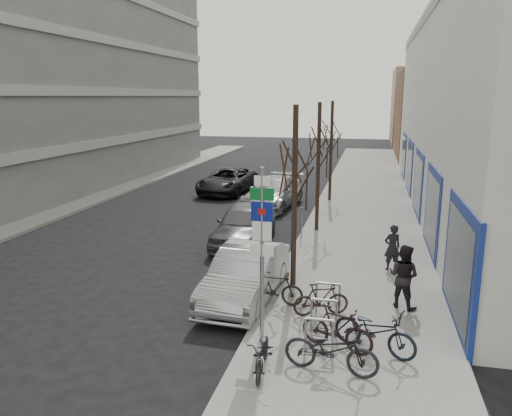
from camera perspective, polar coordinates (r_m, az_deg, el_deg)
The scene contains 25 objects.
ground at distance 12.98m, azimuth -10.04°, elevation -13.72°, with size 120.00×120.00×0.00m, color black.
sidewalk_east at distance 21.41m, azimuth 11.98°, elevation -2.93°, with size 5.00×70.00×0.15m, color slate.
sidewalk_west at distance 26.56m, azimuth -23.66°, elevation -0.71°, with size 3.00×70.00×0.15m, color slate.
brick_building_far at distance 51.35m, azimuth 22.65°, elevation 9.77°, with size 12.00×14.00×8.00m, color brown.
tan_building_far at distance 66.25m, azimuth 21.03°, elevation 10.77°, with size 13.00×12.00×9.00m, color #937A5B.
highway_sign_pole at distance 11.37m, azimuth 0.69°, elevation -4.04°, with size 0.55×0.10×4.20m.
bike_rack at distance 12.37m, azimuth 7.77°, elevation -11.63°, with size 0.66×2.26×0.83m.
tree_near at distance 14.40m, azimuth 4.50°, elevation 6.15°, with size 1.80×1.80×5.50m.
tree_mid at distance 20.82m, azimuth 7.21°, elevation 8.09°, with size 1.80×1.80×5.50m.
tree_far at distance 27.28m, azimuth 8.66°, elevation 9.10°, with size 1.80×1.80×5.50m.
meter_front at distance 14.70m, azimuth 2.24°, elevation -6.45°, with size 0.10×0.08×1.27m.
meter_mid at distance 19.91m, azimuth 5.22°, elevation -1.38°, with size 0.10×0.08×1.27m.
meter_back at distance 25.25m, azimuth 6.95°, elevation 1.58°, with size 0.10×0.08×1.27m.
bike_near_left at distance 10.65m, azimuth 0.79°, elevation -15.99°, with size 0.47×1.54×0.94m, color black.
bike_near_right at distance 11.58m, azimuth 9.25°, elevation -13.39°, with size 0.51×1.72×1.04m, color black.
bike_mid_curb at distance 11.62m, azimuth 13.44°, elevation -13.09°, with size 0.59×1.94×1.19m, color black.
bike_mid_inner at distance 13.76m, azimuth 2.18°, elevation -9.09°, with size 0.47×1.58×0.96m, color black.
bike_far_curb at distance 10.67m, azimuth 8.62°, elevation -15.27°, with size 0.59×1.97×1.20m, color black.
bike_far_inner at distance 13.22m, azimuth 7.44°, elevation -10.28°, with size 0.44×1.48×0.90m, color black.
parked_car_front at distance 14.34m, azimuth -1.20°, elevation -7.64°, with size 1.59×4.57×1.51m, color #A5A5AA.
parked_car_mid at distance 19.64m, azimuth -1.34°, elevation -1.86°, with size 1.90×4.72×1.61m, color #505156.
parked_car_back at distance 26.17m, azimuth 1.95°, elevation 1.76°, with size 2.20×5.40×1.57m, color #A2A2A7.
lane_car at distance 30.20m, azimuth -3.27°, elevation 3.15°, with size 2.49×5.40×1.50m, color black.
pedestrian_near at distance 16.88m, azimuth 15.31°, elevation -4.37°, with size 0.56×0.37×1.53m, color black.
pedestrian_far at distance 14.02m, azimuth 16.50°, elevation -7.43°, with size 0.65×0.44×1.77m, color black.
Camera 1 is at (4.72, -10.65, 5.72)m, focal length 35.00 mm.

